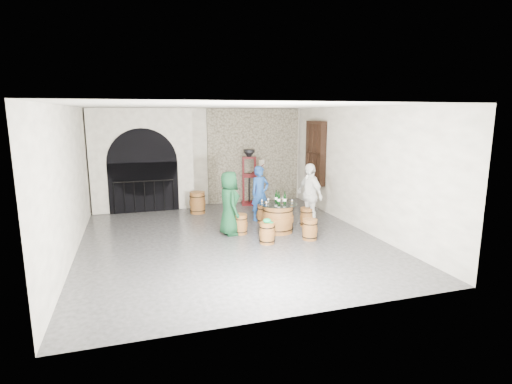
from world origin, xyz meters
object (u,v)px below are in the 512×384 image
object	(u,v)px
barrel_table	(278,218)
wine_bottle_center	(285,199)
wine_bottle_left	(279,199)
side_barrel	(198,203)
person_green	(229,203)
barrel_stool_left	(240,224)
corking_press	(249,173)
barrel_stool_near_right	(310,229)
barrel_stool_near_left	(267,233)
person_white	(309,195)
person_blue	(260,193)
wine_bottle_right	(276,197)
barrel_stool_right	(307,217)
barrel_stool_far	(264,214)

from	to	relation	value
barrel_table	wine_bottle_center	distance (m)	0.54
wine_bottle_left	side_barrel	bearing A→B (deg)	122.62
wine_bottle_center	person_green	bearing A→B (deg)	170.46
barrel_table	barrel_stool_left	bearing A→B (deg)	172.55
wine_bottle_center	corking_press	distance (m)	3.34
barrel_stool_near_right	corking_press	world-z (taller)	corking_press
wine_bottle_center	side_barrel	size ratio (longest dim) A/B	0.49
barrel_stool_near_left	corking_press	xyz separation A→B (m)	(0.75, 4.06, 0.83)
person_green	person_white	distance (m)	2.27
barrel_table	person_blue	distance (m)	1.33
barrel_stool_near_right	person_blue	bearing A→B (deg)	106.16
side_barrel	wine_bottle_right	bearing A→B (deg)	-55.17
barrel_stool_left	corking_press	distance (m)	3.44
barrel_stool_right	person_green	size ratio (longest dim) A/B	0.31
person_blue	barrel_stool_near_left	bearing A→B (deg)	-118.30
wine_bottle_right	side_barrel	size ratio (longest dim) A/B	0.49
barrel_table	barrel_stool_near_right	world-z (taller)	barrel_table
barrel_stool_left	barrel_stool_near_right	bearing A→B (deg)	-32.67
corking_press	person_green	bearing A→B (deg)	-103.15
person_blue	person_white	size ratio (longest dim) A/B	0.91
barrel_stool_left	person_blue	size ratio (longest dim) A/B	0.33
person_blue	barrel_stool_right	bearing A→B (deg)	-58.74
wine_bottle_left	side_barrel	xyz separation A→B (m)	(-1.69, 2.63, -0.56)
wine_bottle_right	corking_press	distance (m)	3.09
barrel_table	wine_bottle_right	size ratio (longest dim) A/B	3.02
barrel_table	person_blue	world-z (taller)	person_blue
person_white	wine_bottle_right	xyz separation A→B (m)	(-1.00, -0.13, 0.03)
wine_bottle_center	barrel_stool_far	bearing A→B (deg)	101.75
barrel_stool_near_left	person_green	world-z (taller)	person_green
barrel_stool_near_right	wine_bottle_center	bearing A→B (deg)	115.87
barrel_stool_far	corking_press	xyz separation A→B (m)	(0.24, 2.27, 0.83)
barrel_stool_left	person_green	xyz separation A→B (m)	(-0.27, 0.04, 0.56)
wine_bottle_left	wine_bottle_center	distance (m)	0.15
person_green	person_blue	xyz separation A→B (m)	(1.17, 1.10, -0.03)
wine_bottle_right	wine_bottle_center	bearing A→B (deg)	-60.16
person_green	barrel_stool_right	bearing A→B (deg)	-91.90
wine_bottle_center	corking_press	world-z (taller)	corking_press
wine_bottle_left	side_barrel	size ratio (longest dim) A/B	0.49
barrel_table	barrel_stool_near_right	bearing A→B (deg)	-57.89
barrel_stool_far	person_white	size ratio (longest dim) A/B	0.30
person_white	side_barrel	xyz separation A→B (m)	(-2.69, 2.30, -0.53)
barrel_stool_near_left	person_white	xyz separation A→B (m)	(1.59, 1.10, 0.61)
person_green	side_barrel	world-z (taller)	person_green
person_green	wine_bottle_center	bearing A→B (deg)	-104.46
barrel_stool_left	corking_press	size ratio (longest dim) A/B	0.28
barrel_stool_far	wine_bottle_left	xyz separation A→B (m)	(0.07, -1.01, 0.63)
wine_bottle_center	side_barrel	distance (m)	3.29
barrel_stool_near_left	corking_press	world-z (taller)	corking_press
barrel_stool_right	wine_bottle_center	size ratio (longest dim) A/B	1.58
person_white	corking_press	size ratio (longest dim) A/B	0.93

